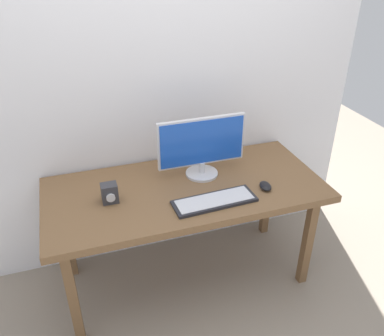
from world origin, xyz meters
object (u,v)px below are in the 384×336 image
at_px(audio_controller, 110,193).
at_px(desk, 185,196).
at_px(monitor, 202,146).
at_px(keyboard_primary, 214,201).
at_px(mouse, 265,186).

bearing_deg(audio_controller, desk, 1.94).
height_order(monitor, keyboard_primary, monitor).
xyz_separation_m(monitor, keyboard_primary, (-0.03, -0.31, -0.19)).
distance_m(desk, audio_controller, 0.46).
relative_size(monitor, keyboard_primary, 1.14).
height_order(monitor, audio_controller, monitor).
xyz_separation_m(keyboard_primary, audio_controller, (-0.55, 0.19, 0.05)).
height_order(desk, keyboard_primary, keyboard_primary).
distance_m(desk, keyboard_primary, 0.24).
xyz_separation_m(keyboard_primary, mouse, (0.33, 0.04, 0.01)).
bearing_deg(desk, mouse, -20.45).
distance_m(monitor, audio_controller, 0.61).
bearing_deg(keyboard_primary, audio_controller, 161.07).
bearing_deg(keyboard_primary, mouse, 6.60).
bearing_deg(mouse, audio_controller, 179.21).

